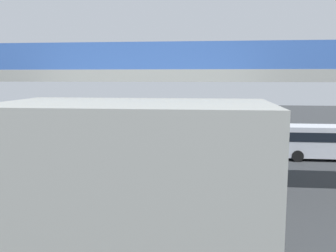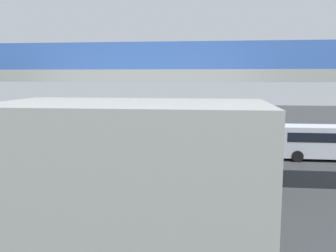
{
  "view_description": "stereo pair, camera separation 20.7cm",
  "coord_description": "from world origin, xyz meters",
  "px_view_note": "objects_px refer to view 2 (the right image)",
  "views": [
    {
      "loc": [
        -1.19,
        26.44,
        5.05
      ],
      "look_at": [
        1.64,
        0.97,
        1.6
      ],
      "focal_mm": 39.57,
      "sensor_mm": 36.0,
      "label": 1
    },
    {
      "loc": [
        -1.4,
        26.41,
        5.05
      ],
      "look_at": [
        1.64,
        0.97,
        1.6
      ],
      "focal_mm": 39.57,
      "sensor_mm": 36.0,
      "label": 2
    }
  ],
  "objects_px": {
    "city_bus": "(178,121)",
    "pedestrian": "(309,137)",
    "traffic_sign": "(176,116)",
    "parked_van": "(321,140)",
    "bicycle_red": "(62,156)"
  },
  "relations": [
    {
      "from": "city_bus",
      "to": "pedestrian",
      "type": "relative_size",
      "value": 6.44
    },
    {
      "from": "city_bus",
      "to": "traffic_sign",
      "type": "distance_m",
      "value": 3.19
    },
    {
      "from": "parked_van",
      "to": "bicycle_red",
      "type": "height_order",
      "value": "parked_van"
    },
    {
      "from": "city_bus",
      "to": "traffic_sign",
      "type": "bearing_deg",
      "value": -82.42
    },
    {
      "from": "city_bus",
      "to": "parked_van",
      "type": "distance_m",
      "value": 9.47
    },
    {
      "from": "bicycle_red",
      "to": "traffic_sign",
      "type": "bearing_deg",
      "value": -125.52
    },
    {
      "from": "parked_van",
      "to": "traffic_sign",
      "type": "height_order",
      "value": "traffic_sign"
    },
    {
      "from": "parked_van",
      "to": "pedestrian",
      "type": "relative_size",
      "value": 2.68
    },
    {
      "from": "traffic_sign",
      "to": "parked_van",
      "type": "bearing_deg",
      "value": 148.31
    },
    {
      "from": "parked_van",
      "to": "pedestrian",
      "type": "xyz_separation_m",
      "value": [
        -0.01,
        -2.87,
        -0.3
      ]
    },
    {
      "from": "parked_van",
      "to": "city_bus",
      "type": "bearing_deg",
      "value": -16.52
    },
    {
      "from": "bicycle_red",
      "to": "pedestrian",
      "type": "xyz_separation_m",
      "value": [
        -15.52,
        -5.47,
        0.51
      ]
    },
    {
      "from": "traffic_sign",
      "to": "city_bus",
      "type": "bearing_deg",
      "value": 97.58
    },
    {
      "from": "parked_van",
      "to": "traffic_sign",
      "type": "bearing_deg",
      "value": -31.69
    },
    {
      "from": "pedestrian",
      "to": "traffic_sign",
      "type": "bearing_deg",
      "value": -17.42
    }
  ]
}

